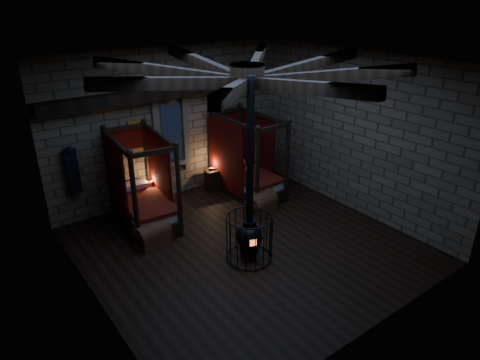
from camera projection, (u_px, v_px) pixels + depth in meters
room at (244, 85)px, 8.65m from camera, size 7.02×7.02×4.29m
bed_left at (143, 202)px, 10.90m from camera, size 1.38×2.33×2.33m
bed_right at (246, 175)px, 12.50m from camera, size 1.23×2.26×2.33m
trunk_left at (153, 235)px, 10.02m from camera, size 0.86×0.62×0.58m
trunk_right at (261, 204)px, 11.42m from camera, size 0.93×0.71×0.61m
nightstand_left at (153, 197)px, 11.68m from camera, size 0.49×0.48×0.81m
nightstand_right at (212, 180)px, 12.72m from camera, size 0.48×0.46×0.73m
stove at (249, 234)px, 9.33m from camera, size 1.03×1.03×4.05m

